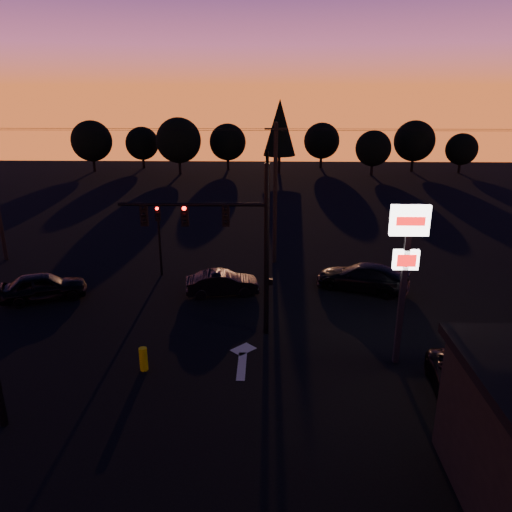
{
  "coord_description": "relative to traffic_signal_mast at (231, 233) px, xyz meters",
  "views": [
    {
      "loc": [
        1.53,
        -17.18,
        11.12
      ],
      "look_at": [
        1.0,
        5.0,
        3.5
      ],
      "focal_mm": 35.0,
      "sensor_mm": 36.0,
      "label": 1
    }
  ],
  "objects": [
    {
      "name": "tree_4",
      "position": [
        3.1,
        45.01,
        0.99
      ],
      "size": [
        4.18,
        4.18,
        9.5
      ],
      "color": "black",
      "rests_on": "ground"
    },
    {
      "name": "tree_0",
      "position": [
        -21.9,
        46.01,
        -0.88
      ],
      "size": [
        5.36,
        5.36,
        6.74
      ],
      "color": "black",
      "rests_on": "ground"
    },
    {
      "name": "secondary_signal",
      "position": [
        -4.9,
        7.49,
        -2.07
      ],
      "size": [
        0.3,
        0.31,
        4.35
      ],
      "color": "black",
      "rests_on": "ground"
    },
    {
      "name": "car_mid",
      "position": [
        -0.87,
        4.55,
        -4.27
      ],
      "size": [
        4.22,
        2.08,
        1.33
      ],
      "primitive_type": "imported",
      "rotation": [
        0.0,
        0.0,
        1.74
      ],
      "color": "black",
      "rests_on": "ground"
    },
    {
      "name": "tree_2",
      "position": [
        -9.9,
        44.01,
        -0.57
      ],
      "size": [
        5.77,
        5.78,
        7.26
      ],
      "color": "black",
      "rests_on": "ground"
    },
    {
      "name": "pylon_sign",
      "position": [
        7.1,
        -2.49,
        -0.02
      ],
      "size": [
        1.5,
        0.28,
        6.8
      ],
      "color": "black",
      "rests_on": "ground"
    },
    {
      "name": "car_left",
      "position": [
        -10.54,
        3.62,
        -4.18
      ],
      "size": [
        4.81,
        3.3,
        1.52
      ],
      "primitive_type": "imported",
      "rotation": [
        0.0,
        0.0,
        1.95
      ],
      "color": "black",
      "rests_on": "ground"
    },
    {
      "name": "utility_pole_1",
      "position": [
        2.1,
        10.01,
        -0.34
      ],
      "size": [
        1.4,
        0.26,
        9.0
      ],
      "color": "black",
      "rests_on": "ground"
    },
    {
      "name": "tree_3",
      "position": [
        -3.9,
        48.01,
        -1.19
      ],
      "size": [
        4.95,
        4.95,
        6.22
      ],
      "color": "black",
      "rests_on": "ground"
    },
    {
      "name": "tree_5",
      "position": [
        9.1,
        50.01,
        -1.19
      ],
      "size": [
        4.95,
        4.95,
        6.22
      ],
      "color": "black",
      "rests_on": "ground"
    },
    {
      "name": "suv_parked",
      "position": [
        8.96,
        -5.28,
        -4.26
      ],
      "size": [
        2.79,
        5.07,
        1.35
      ],
      "primitive_type": "imported",
      "rotation": [
        0.0,
        0.0,
        -0.12
      ],
      "color": "black",
      "rests_on": "ground"
    },
    {
      "name": "traffic_signal_mast",
      "position": [
        0.0,
        0.0,
        0.0
      ],
      "size": [
        6.79,
        0.52,
        8.58
      ],
      "color": "black",
      "rests_on": "ground"
    },
    {
      "name": "tree_1",
      "position": [
        -15.9,
        49.01,
        -1.5
      ],
      "size": [
        4.54,
        4.54,
        5.71
      ],
      "color": "black",
      "rests_on": "ground"
    },
    {
      "name": "bollard",
      "position": [
        -3.41,
        -3.37,
        -4.44
      ],
      "size": [
        0.33,
        0.33,
        1.0
      ],
      "primitive_type": "cylinder",
      "color": "#C9CB00",
      "rests_on": "ground"
    },
    {
      "name": "power_wires",
      "position": [
        2.1,
        10.01,
        3.63
      ],
      "size": [
        36.0,
        1.22,
        0.07
      ],
      "color": "black",
      "rests_on": "ground"
    },
    {
      "name": "tree_8",
      "position": [
        27.1,
        46.01,
        -1.82
      ],
      "size": [
        4.12,
        4.12,
        5.19
      ],
      "color": "black",
      "rests_on": "ground"
    },
    {
      "name": "ground",
      "position": [
        0.1,
        -3.99,
        -4.94
      ],
      "size": [
        120.0,
        120.0,
        0.0
      ],
      "primitive_type": "plane",
      "color": "black",
      "rests_on": "ground"
    },
    {
      "name": "lane_arrow",
      "position": [
        0.6,
        -2.33,
        -4.93
      ],
      "size": [
        1.2,
        3.1,
        0.01
      ],
      "color": "beige",
      "rests_on": "ground"
    },
    {
      "name": "car_right",
      "position": [
        7.07,
        5.45,
        -4.18
      ],
      "size": [
        5.65,
        3.92,
        1.52
      ],
      "primitive_type": "imported",
      "rotation": [
        0.0,
        0.0,
        -1.95
      ],
      "color": "black",
      "rests_on": "ground"
    },
    {
      "name": "tree_7",
      "position": [
        21.1,
        47.01,
        -0.88
      ],
      "size": [
        5.36,
        5.36,
        6.74
      ],
      "color": "black",
      "rests_on": "ground"
    },
    {
      "name": "tree_6",
      "position": [
        15.1,
        44.01,
        -1.5
      ],
      "size": [
        4.54,
        4.54,
        5.71
      ],
      "color": "black",
      "rests_on": "ground"
    }
  ]
}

